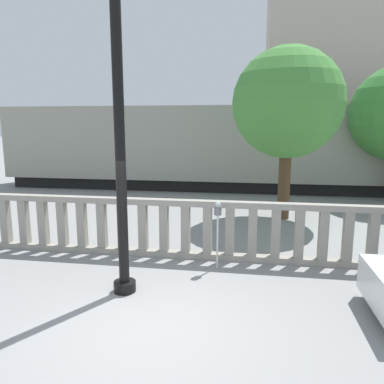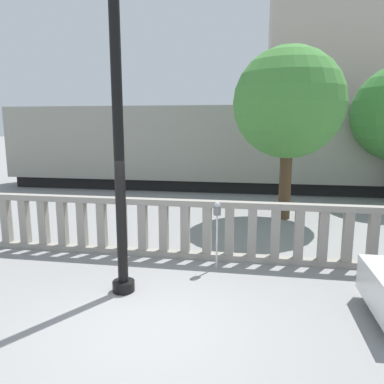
% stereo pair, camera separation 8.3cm
% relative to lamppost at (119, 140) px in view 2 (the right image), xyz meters
% --- Properties ---
extents(ground_plane, '(160.00, 160.00, 0.00)m').
position_rel_lamppost_xyz_m(ground_plane, '(0.82, -1.18, -2.87)').
color(ground_plane, gray).
extents(balustrade, '(12.33, 0.24, 1.40)m').
position_rel_lamppost_xyz_m(balustrade, '(0.82, 2.00, -2.17)').
color(balustrade, gray).
rests_on(balustrade, ground).
extents(lamppost, '(0.42, 0.42, 6.06)m').
position_rel_lamppost_xyz_m(lamppost, '(0.00, 0.00, 0.00)').
color(lamppost, black).
rests_on(lamppost, ground).
extents(parking_meter, '(0.16, 0.16, 1.50)m').
position_rel_lamppost_xyz_m(parking_meter, '(1.63, 1.46, -1.67)').
color(parking_meter, silver).
rests_on(parking_meter, ground).
extents(train_near, '(27.49, 2.99, 4.56)m').
position_rel_lamppost_xyz_m(train_near, '(4.18, 11.77, -0.80)').
color(train_near, black).
rests_on(train_near, ground).
extents(train_far, '(21.19, 2.77, 4.06)m').
position_rel_lamppost_xyz_m(train_far, '(2.48, 28.88, -1.04)').
color(train_far, black).
rests_on(train_far, ground).
extents(building_block, '(13.47, 6.66, 12.27)m').
position_rel_lamppost_xyz_m(building_block, '(9.85, 20.59, 3.27)').
color(building_block, '#ADA393').
rests_on(building_block, ground).
extents(tree_left, '(3.56, 3.56, 5.59)m').
position_rel_lamppost_xyz_m(tree_left, '(3.40, 6.24, 0.92)').
color(tree_left, '#4C3823').
rests_on(tree_left, ground).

